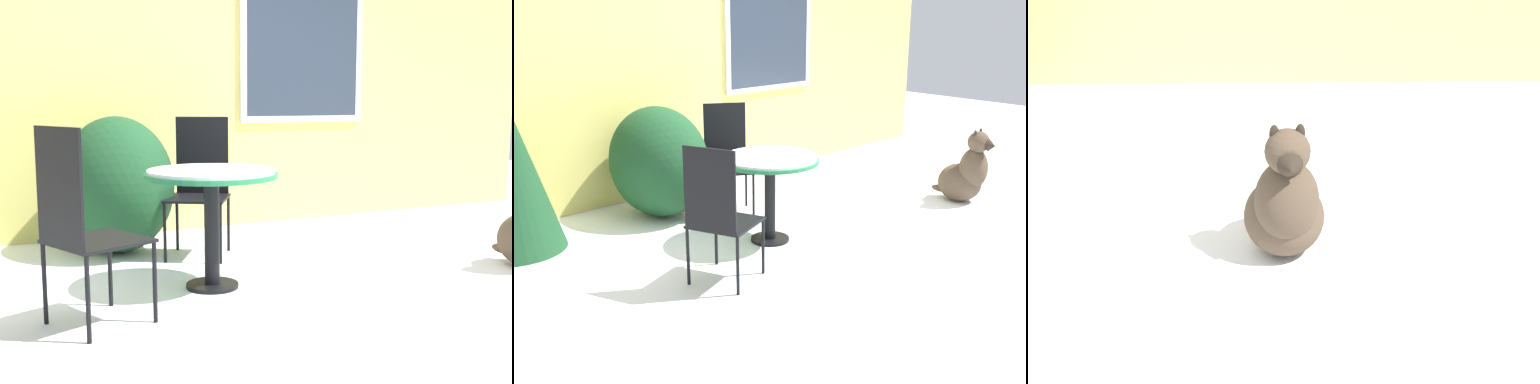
% 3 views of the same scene
% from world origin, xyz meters
% --- Properties ---
extents(ground_plane, '(16.00, 16.00, 0.00)m').
position_xyz_m(ground_plane, '(0.00, 0.00, 0.00)').
color(ground_plane, white).
extents(house_wall, '(8.00, 0.10, 3.00)m').
position_xyz_m(house_wall, '(0.06, 2.20, 1.50)').
color(house_wall, '#E5D16B').
rests_on(house_wall, ground_plane).
extents(shrub_left, '(0.85, 1.07, 1.04)m').
position_xyz_m(shrub_left, '(-0.70, 1.60, 0.52)').
color(shrub_left, '#194223').
rests_on(shrub_left, ground_plane).
extents(patio_table, '(0.82, 0.82, 0.74)m').
position_xyz_m(patio_table, '(-0.41, 0.39, 0.62)').
color(patio_table, black).
rests_on(patio_table, ground_plane).
extents(patio_chair_near_table, '(0.60, 0.60, 1.04)m').
position_xyz_m(patio_chair_near_table, '(-0.16, 1.25, 0.55)').
color(patio_chair_near_table, black).
rests_on(patio_chair_near_table, ground_plane).
extents(patio_chair_far_side, '(0.57, 0.57, 1.04)m').
position_xyz_m(patio_chair_far_side, '(-1.26, -0.01, 0.55)').
color(patio_chair_far_side, black).
rests_on(patio_chair_far_side, ground_plane).
extents(dog, '(0.44, 0.65, 0.76)m').
position_xyz_m(dog, '(1.79, -0.16, 0.29)').
color(dog, '#4C3D2D').
rests_on(dog, ground_plane).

